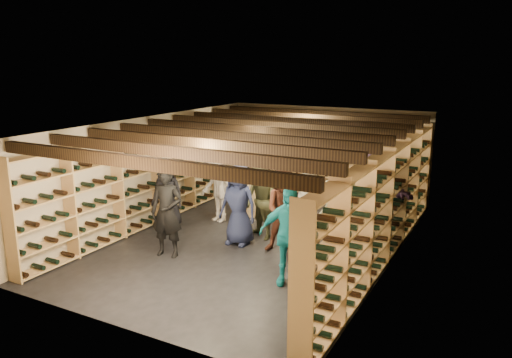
{
  "coord_description": "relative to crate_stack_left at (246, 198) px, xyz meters",
  "views": [
    {
      "loc": [
        4.6,
        -8.64,
        3.64
      ],
      "look_at": [
        -0.13,
        0.2,
        1.22
      ],
      "focal_mm": 35.0,
      "sensor_mm": 36.0,
      "label": 1
    }
  ],
  "objects": [
    {
      "name": "person_2",
      "position": [
        1.02,
        -1.21,
        0.37
      ],
      "size": [
        0.95,
        0.86,
        1.59
      ],
      "primitive_type": "imported",
      "rotation": [
        0.0,
        0.0,
        -0.42
      ],
      "color": "#505432",
      "rests_on": "ground"
    },
    {
      "name": "person_3",
      "position": [
        2.75,
        -1.32,
        0.37
      ],
      "size": [
        1.07,
        0.67,
        1.59
      ],
      "primitive_type": "imported",
      "rotation": [
        0.0,
        0.0,
        -0.08
      ],
      "color": "beige",
      "rests_on": "ground"
    },
    {
      "name": "person_12",
      "position": [
        3.17,
        -0.64,
        0.46
      ],
      "size": [
        0.9,
        0.61,
        1.77
      ],
      "primitive_type": "imported",
      "rotation": [
        0.0,
        0.0,
        0.06
      ],
      "color": "#35353A",
      "rests_on": "ground"
    },
    {
      "name": "person_0",
      "position": [
        -1.12,
        -1.53,
        0.34
      ],
      "size": [
        0.81,
        0.59,
        1.52
      ],
      "primitive_type": "imported",
      "rotation": [
        0.0,
        0.0,
        0.14
      ],
      "color": "black",
      "rests_on": "ground"
    },
    {
      "name": "person_11",
      "position": [
        3.02,
        0.0,
        0.49
      ],
      "size": [
        1.7,
        0.54,
        1.83
      ],
      "primitive_type": "imported",
      "rotation": [
        0.0,
        0.0,
        -0.0
      ],
      "color": "#774F81",
      "rests_on": "ground"
    },
    {
      "name": "person_6",
      "position": [
        0.78,
        -1.7,
        0.39
      ],
      "size": [
        0.8,
        0.52,
        1.63
      ],
      "primitive_type": "imported",
      "rotation": [
        0.0,
        0.0,
        0.0
      ],
      "color": "#1A2140",
      "rests_on": "ground"
    },
    {
      "name": "walls",
      "position": [
        0.99,
        -1.3,
        0.78
      ],
      "size": [
        5.52,
        8.02,
        2.4
      ],
      "color": "beige",
      "rests_on": "ground"
    },
    {
      "name": "person_4",
      "position": [
        2.42,
        -2.9,
        0.41
      ],
      "size": [
        1.05,
        0.64,
        1.68
      ],
      "primitive_type": "imported",
      "rotation": [
        0.0,
        0.0,
        0.26
      ],
      "color": "#127A86",
      "rests_on": "ground"
    },
    {
      "name": "crate_stack_left",
      "position": [
        0.0,
        0.0,
        0.0
      ],
      "size": [
        0.57,
        0.46,
        0.85
      ],
      "rotation": [
        0.0,
        0.0,
        0.29
      ],
      "color": "tan",
      "rests_on": "ground"
    },
    {
      "name": "wine_rack_back",
      "position": [
        0.99,
        2.53,
        0.65
      ],
      "size": [
        4.7,
        0.3,
        2.15
      ],
      "color": "tan",
      "rests_on": "ground"
    },
    {
      "name": "person_1",
      "position": [
        -0.08,
        -2.88,
        0.43
      ],
      "size": [
        0.69,
        0.52,
        1.71
      ],
      "primitive_type": "imported",
      "rotation": [
        0.0,
        0.0,
        0.19
      ],
      "color": "black",
      "rests_on": "ground"
    },
    {
      "name": "ceiling",
      "position": [
        0.99,
        -1.3,
        1.98
      ],
      "size": [
        5.5,
        8.0,
        0.01
      ],
      "primitive_type": "cube",
      "color": "#BFB3A3",
      "rests_on": "walls"
    },
    {
      "name": "wine_rack_right",
      "position": [
        3.56,
        -1.3,
        0.65
      ],
      "size": [
        0.32,
        7.5,
        2.15
      ],
      "color": "tan",
      "rests_on": "ground"
    },
    {
      "name": "person_8",
      "position": [
        1.79,
        -1.65,
        0.41
      ],
      "size": [
        0.99,
        0.9,
        1.67
      ],
      "primitive_type": "imported",
      "rotation": [
        0.0,
        0.0,
        0.4
      ],
      "color": "#4A2418",
      "rests_on": "ground"
    },
    {
      "name": "ground",
      "position": [
        0.99,
        -1.3,
        -0.42
      ],
      "size": [
        8.0,
        8.0,
        0.0
      ],
      "primitive_type": "plane",
      "color": "black",
      "rests_on": "ground"
    },
    {
      "name": "person_7",
      "position": [
        2.32,
        -1.79,
        0.43
      ],
      "size": [
        0.62,
        0.41,
        1.71
      ],
      "primitive_type": "imported",
      "rotation": [
        0.0,
        0.0,
        -0.0
      ],
      "color": "gray",
      "rests_on": "ground"
    },
    {
      "name": "crate_stack_right",
      "position": [
        2.23,
        0.28,
        -0.17
      ],
      "size": [
        0.51,
        0.35,
        0.51
      ],
      "rotation": [
        0.0,
        0.0,
        0.04
      ],
      "color": "tan",
      "rests_on": "ground"
    },
    {
      "name": "ceiling_joists",
      "position": [
        0.99,
        -1.3,
        1.84
      ],
      "size": [
        5.4,
        7.12,
        0.18
      ],
      "color": "black",
      "rests_on": "ground"
    },
    {
      "name": "wine_rack_left",
      "position": [
        -1.58,
        -1.3,
        0.65
      ],
      "size": [
        0.32,
        7.5,
        2.15
      ],
      "color": "tan",
      "rests_on": "ground"
    },
    {
      "name": "person_9",
      "position": [
        -0.36,
        -0.67,
        0.38
      ],
      "size": [
        1.17,
        0.87,
        1.61
      ],
      "primitive_type": "imported",
      "rotation": [
        0.0,
        0.0,
        -0.29
      ],
      "color": "#B8B2A7",
      "rests_on": "ground"
    },
    {
      "name": "crate_loose",
      "position": [
        2.13,
        0.03,
        -0.34
      ],
      "size": [
        0.58,
        0.47,
        0.17
      ],
      "primitive_type": "cube",
      "rotation": [
        0.0,
        0.0,
        -0.31
      ],
      "color": "tan",
      "rests_on": "ground"
    }
  ]
}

